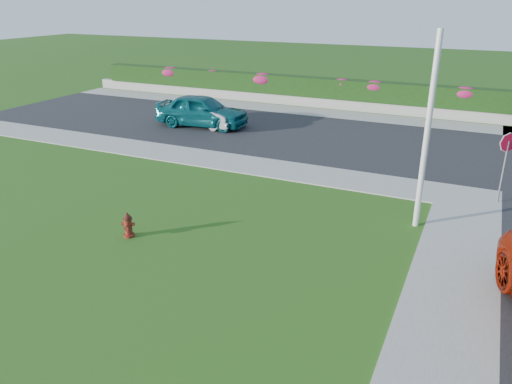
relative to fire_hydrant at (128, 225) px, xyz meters
The scene contains 18 objects.
ground 2.46m from the fire_hydrant, 57.76° to the right, with size 120.00×120.00×0.00m, color black.
street_far 12.51m from the fire_hydrant, 107.22° to the left, with size 26.00×8.00×0.04m, color black.
sidewalk_far 8.39m from the fire_hydrant, 124.11° to the left, with size 24.00×2.00×0.04m, color gray.
curb_corner 10.82m from the fire_hydrant, 39.91° to the left, with size 2.00×2.00×0.04m, color gray.
sidewalk_beyond 16.95m from the fire_hydrant, 88.99° to the left, with size 34.00×2.00×0.04m, color gray.
retaining_wall 18.44m from the fire_hydrant, 89.07° to the left, with size 34.00×0.40×0.60m, color gray.
hedge 18.56m from the fire_hydrant, 89.08° to the left, with size 32.00×0.90×1.10m, color black.
fire_hydrant is the anchor object (origin of this frame).
sedan_teal 12.28m from the fire_hydrant, 111.16° to the left, with size 1.86×4.62×1.58m, color #0B5157.
sedan_silver 12.47m from the fire_hydrant, 111.23° to the left, with size 1.42×4.08×1.35m, color #9EA2A5.
utility_pole 8.47m from the fire_hydrant, 29.94° to the left, with size 0.16×0.16×5.42m, color silver.
stop_sign 11.55m from the fire_hydrant, 36.97° to the left, with size 0.50×0.40×2.31m.
flower_clump_a 21.48m from the fire_hydrant, 120.72° to the left, with size 1.44×0.93×0.72m, color #B11E5F.
flower_clump_b 20.04m from the fire_hydrant, 112.82° to the left, with size 1.03×0.66×0.51m, color #B11E5F.
flower_clump_c 18.96m from the fire_hydrant, 102.98° to the left, with size 1.50×0.97×0.75m, color #B11E5F.
flower_clump_d 18.49m from the fire_hydrant, 87.79° to the left, with size 1.11×0.72×0.56m, color #B11E5F.
flower_clump_e 18.65m from the fire_hydrant, 82.03° to the left, with size 1.30×0.84×0.65m, color #B11E5F.
flower_clump_f 19.86m from the fire_hydrant, 68.44° to the left, with size 1.35×0.87×0.68m, color #B11E5F.
Camera 1 is at (7.06, -7.63, 6.19)m, focal length 35.00 mm.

